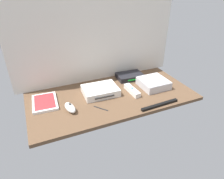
{
  "coord_description": "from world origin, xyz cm",
  "views": [
    {
      "loc": [
        -42.06,
        -96.78,
        64.86
      ],
      "look_at": [
        0.0,
        0.0,
        4.0
      ],
      "focal_mm": 32.33,
      "sensor_mm": 36.0,
      "label": 1
    }
  ],
  "objects_px": {
    "mini_computer": "(153,83)",
    "remote_wand": "(132,90)",
    "game_console": "(100,91)",
    "sensor_bar": "(160,105)",
    "remote_nunchuk": "(70,108)",
    "stylus_pen": "(101,108)",
    "game_case": "(45,102)",
    "network_router": "(130,76)"
  },
  "relations": [
    {
      "from": "game_case",
      "to": "remote_nunchuk",
      "type": "height_order",
      "value": "remote_nunchuk"
    },
    {
      "from": "mini_computer",
      "to": "remote_wand",
      "type": "relative_size",
      "value": 1.15
    },
    {
      "from": "sensor_bar",
      "to": "network_router",
      "type": "bearing_deg",
      "value": 86.99
    },
    {
      "from": "game_case",
      "to": "remote_wand",
      "type": "height_order",
      "value": "remote_wand"
    },
    {
      "from": "game_case",
      "to": "remote_nunchuk",
      "type": "xyz_separation_m",
      "value": [
        0.12,
        -0.13,
        0.01
      ]
    },
    {
      "from": "game_console",
      "to": "remote_wand",
      "type": "xyz_separation_m",
      "value": [
        0.19,
        -0.07,
        -0.01
      ]
    },
    {
      "from": "remote_wand",
      "to": "remote_nunchuk",
      "type": "relative_size",
      "value": 1.39
    },
    {
      "from": "game_case",
      "to": "remote_wand",
      "type": "distance_m",
      "value": 0.53
    },
    {
      "from": "game_console",
      "to": "game_case",
      "type": "xyz_separation_m",
      "value": [
        -0.33,
        0.03,
        -0.01
      ]
    },
    {
      "from": "remote_wand",
      "to": "stylus_pen",
      "type": "height_order",
      "value": "remote_wand"
    },
    {
      "from": "network_router",
      "to": "remote_nunchuk",
      "type": "distance_m",
      "value": 0.53
    },
    {
      "from": "remote_nunchuk",
      "to": "stylus_pen",
      "type": "bearing_deg",
      "value": -29.1
    },
    {
      "from": "game_console",
      "to": "game_case",
      "type": "bearing_deg",
      "value": 177.85
    },
    {
      "from": "game_console",
      "to": "game_case",
      "type": "relative_size",
      "value": 1.09
    },
    {
      "from": "network_router",
      "to": "sensor_bar",
      "type": "distance_m",
      "value": 0.37
    },
    {
      "from": "mini_computer",
      "to": "stylus_pen",
      "type": "relative_size",
      "value": 1.9
    },
    {
      "from": "sensor_bar",
      "to": "game_console",
      "type": "bearing_deg",
      "value": 133.08
    },
    {
      "from": "mini_computer",
      "to": "remote_wand",
      "type": "height_order",
      "value": "mini_computer"
    },
    {
      "from": "game_case",
      "to": "remote_wand",
      "type": "bearing_deg",
      "value": -6.36
    },
    {
      "from": "mini_computer",
      "to": "remote_nunchuk",
      "type": "bearing_deg",
      "value": -175.01
    },
    {
      "from": "game_case",
      "to": "network_router",
      "type": "relative_size",
      "value": 1.06
    },
    {
      "from": "remote_nunchuk",
      "to": "stylus_pen",
      "type": "distance_m",
      "value": 0.17
    },
    {
      "from": "game_console",
      "to": "sensor_bar",
      "type": "relative_size",
      "value": 0.9
    },
    {
      "from": "network_router",
      "to": "remote_nunchuk",
      "type": "height_order",
      "value": "remote_nunchuk"
    },
    {
      "from": "network_router",
      "to": "remote_wand",
      "type": "relative_size",
      "value": 1.25
    },
    {
      "from": "remote_wand",
      "to": "sensor_bar",
      "type": "bearing_deg",
      "value": -71.06
    },
    {
      "from": "game_case",
      "to": "network_router",
      "type": "distance_m",
      "value": 0.6
    },
    {
      "from": "game_console",
      "to": "mini_computer",
      "type": "distance_m",
      "value": 0.36
    },
    {
      "from": "game_console",
      "to": "remote_wand",
      "type": "distance_m",
      "value": 0.2
    },
    {
      "from": "game_case",
      "to": "mini_computer",
      "type": "bearing_deg",
      "value": -2.93
    },
    {
      "from": "remote_nunchuk",
      "to": "sensor_bar",
      "type": "bearing_deg",
      "value": -30.53
    },
    {
      "from": "remote_nunchuk",
      "to": "stylus_pen",
      "type": "height_order",
      "value": "remote_nunchuk"
    },
    {
      "from": "remote_wand",
      "to": "game_console",
      "type": "bearing_deg",
      "value": 158.15
    },
    {
      "from": "game_console",
      "to": "sensor_bar",
      "type": "bearing_deg",
      "value": -42.66
    },
    {
      "from": "mini_computer",
      "to": "remote_nunchuk",
      "type": "relative_size",
      "value": 1.6
    },
    {
      "from": "game_case",
      "to": "network_router",
      "type": "bearing_deg",
      "value": 12.32
    },
    {
      "from": "game_case",
      "to": "sensor_bar",
      "type": "xyz_separation_m",
      "value": [
        0.59,
        -0.28,
        -0.0
      ]
    },
    {
      "from": "remote_nunchuk",
      "to": "game_console",
      "type": "bearing_deg",
      "value": 13.45
    },
    {
      "from": "remote_nunchuk",
      "to": "network_router",
      "type": "bearing_deg",
      "value": 12.16
    },
    {
      "from": "stylus_pen",
      "to": "mini_computer",
      "type": "bearing_deg",
      "value": 13.47
    },
    {
      "from": "remote_nunchuk",
      "to": "game_case",
      "type": "bearing_deg",
      "value": 120.09
    },
    {
      "from": "game_case",
      "to": "stylus_pen",
      "type": "relative_size",
      "value": 2.2
    }
  ]
}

